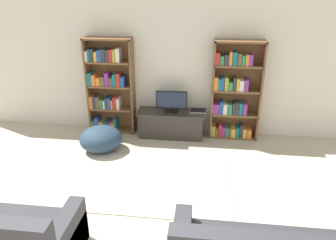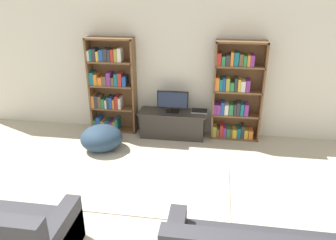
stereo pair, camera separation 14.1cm
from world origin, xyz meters
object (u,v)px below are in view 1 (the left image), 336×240
object	(u,v)px
television	(171,101)
beanbag_ottoman	(101,139)
bookshelf_left	(109,86)
tv_stand	(171,124)
laptop	(198,111)
bookshelf_right	(234,93)

from	to	relation	value
television	beanbag_ottoman	distance (m)	1.51
television	bookshelf_left	bearing A→B (deg)	174.21
bookshelf_left	beanbag_ottoman	size ratio (longest dim) A/B	2.49
tv_stand	laptop	world-z (taller)	laptop
laptop	bookshelf_right	bearing A→B (deg)	3.65
bookshelf_left	bookshelf_right	bearing A→B (deg)	-0.01
beanbag_ottoman	bookshelf_right	bearing A→B (deg)	20.29
bookshelf_left	beanbag_ottoman	distance (m)	1.14
tv_stand	television	distance (m)	0.47
bookshelf_right	laptop	size ratio (longest dim) A/B	6.05
tv_stand	television	world-z (taller)	television
television	tv_stand	bearing A→B (deg)	90.00
bookshelf_right	beanbag_ottoman	bearing A→B (deg)	-159.71
television	beanbag_ottoman	xyz separation A→B (m)	(-1.20, -0.75, -0.51)
bookshelf_left	tv_stand	world-z (taller)	bookshelf_left
tv_stand	beanbag_ottoman	distance (m)	1.42
bookshelf_right	laptop	world-z (taller)	bookshelf_right
television	laptop	xyz separation A→B (m)	(0.52, 0.09, -0.21)
bookshelf_right	laptop	xyz separation A→B (m)	(-0.66, -0.04, -0.37)
tv_stand	bookshelf_left	bearing A→B (deg)	174.27
bookshelf_left	tv_stand	size ratio (longest dim) A/B	1.44
bookshelf_left	television	world-z (taller)	bookshelf_left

